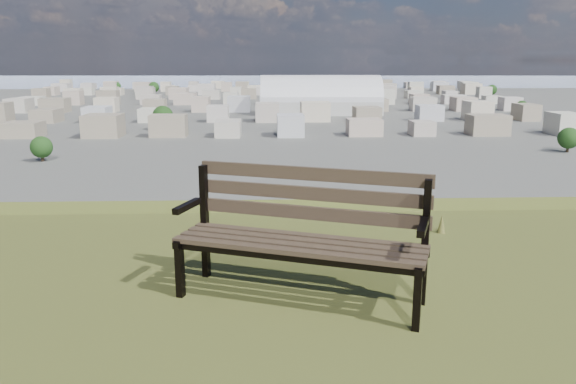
{
  "coord_description": "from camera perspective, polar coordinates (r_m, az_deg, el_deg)",
  "views": [
    {
      "loc": [
        0.74,
        -1.89,
        26.61
      ],
      "look_at": [
        0.95,
        3.69,
        25.3
      ],
      "focal_mm": 35.0,
      "sensor_mm": 36.0,
      "label": 1
    }
  ],
  "objects": [
    {
      "name": "park_bench",
      "position": [
        3.85,
        1.57,
        -3.62
      ],
      "size": [
        1.76,
        1.09,
        0.88
      ],
      "rotation": [
        0.0,
        0.0,
        -0.36
      ],
      "color": "#423626",
      "rests_on": "hilltop_mesa"
    },
    {
      "name": "arena",
      "position": [
        289.22,
        3.28,
        9.12
      ],
      "size": [
        60.42,
        25.72,
        25.47
      ],
      "rotation": [
        0.0,
        0.0,
        -0.0
      ],
      "color": "#B7B7B3",
      "rests_on": "ground"
    },
    {
      "name": "city_blocks",
      "position": [
        397.01,
        -2.28,
        9.88
      ],
      "size": [
        395.0,
        361.0,
        7.0
      ],
      "color": "#BDB5A6",
      "rests_on": "ground"
    },
    {
      "name": "city_trees",
      "position": [
        322.77,
        -7.05,
        9.26
      ],
      "size": [
        406.52,
        387.2,
        9.98
      ],
      "color": "#37281B",
      "rests_on": "ground"
    },
    {
      "name": "bay_water",
      "position": [
        902.28,
        -2.23,
        11.53
      ],
      "size": [
        2400.0,
        700.0,
        0.12
      ],
      "primitive_type": "cube",
      "color": "#8E9EB5",
      "rests_on": "ground"
    },
    {
      "name": "far_hills",
      "position": [
        1406.17,
        -4.78,
        13.14
      ],
      "size": [
        2050.0,
        340.0,
        60.0
      ],
      "color": "#959FB9",
      "rests_on": "ground"
    }
  ]
}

